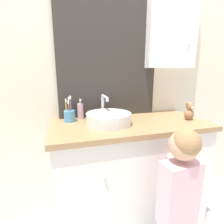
{
  "coord_description": "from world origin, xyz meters",
  "views": [
    {
      "loc": [
        -0.47,
        -0.8,
        1.23
      ],
      "look_at": [
        -0.16,
        0.29,
        0.96
      ],
      "focal_mm": 28.0,
      "sensor_mm": 36.0,
      "label": 1
    }
  ],
  "objects_px": {
    "sink_basin": "(109,118)",
    "teddy_bear": "(189,111)",
    "soap_dispenser": "(81,111)",
    "toothbrush_holder": "(69,115)",
    "child_figure": "(178,195)"
  },
  "relations": [
    {
      "from": "soap_dispenser",
      "to": "child_figure",
      "type": "distance_m",
      "value": 0.87
    },
    {
      "from": "child_figure",
      "to": "teddy_bear",
      "type": "relative_size",
      "value": 6.79
    },
    {
      "from": "toothbrush_holder",
      "to": "teddy_bear",
      "type": "height_order",
      "value": "toothbrush_holder"
    },
    {
      "from": "sink_basin",
      "to": "teddy_bear",
      "type": "xyz_separation_m",
      "value": [
        0.62,
        -0.06,
        0.02
      ]
    },
    {
      "from": "soap_dispenser",
      "to": "teddy_bear",
      "type": "height_order",
      "value": "soap_dispenser"
    },
    {
      "from": "teddy_bear",
      "to": "soap_dispenser",
      "type": "bearing_deg",
      "value": 162.27
    },
    {
      "from": "sink_basin",
      "to": "soap_dispenser",
      "type": "distance_m",
      "value": 0.26
    },
    {
      "from": "toothbrush_holder",
      "to": "sink_basin",
      "type": "bearing_deg",
      "value": -27.91
    },
    {
      "from": "sink_basin",
      "to": "teddy_bear",
      "type": "distance_m",
      "value": 0.63
    },
    {
      "from": "sink_basin",
      "to": "teddy_bear",
      "type": "relative_size",
      "value": 2.62
    },
    {
      "from": "soap_dispenser",
      "to": "toothbrush_holder",
      "type": "bearing_deg",
      "value": -148.44
    },
    {
      "from": "sink_basin",
      "to": "child_figure",
      "type": "distance_m",
      "value": 0.63
    },
    {
      "from": "sink_basin",
      "to": "soap_dispenser",
      "type": "bearing_deg",
      "value": 132.25
    },
    {
      "from": "soap_dispenser",
      "to": "child_figure",
      "type": "bearing_deg",
      "value": -53.45
    },
    {
      "from": "sink_basin",
      "to": "teddy_bear",
      "type": "bearing_deg",
      "value": -5.67
    }
  ]
}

